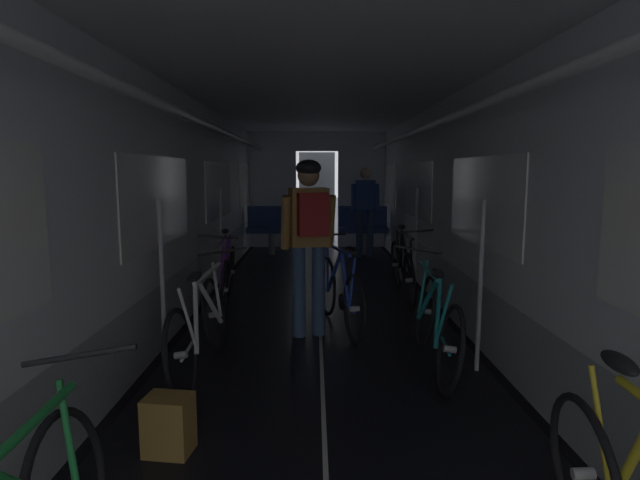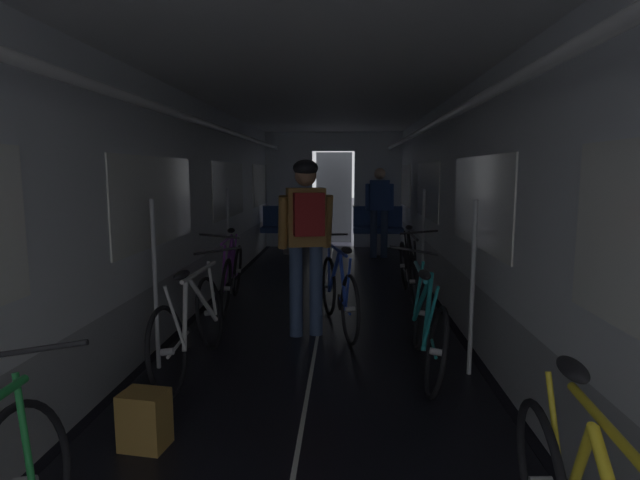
{
  "view_description": "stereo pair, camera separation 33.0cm",
  "coord_description": "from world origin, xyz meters",
  "px_view_note": "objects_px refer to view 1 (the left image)",
  "views": [
    {
      "loc": [
        -0.06,
        -1.87,
        1.61
      ],
      "look_at": [
        0.0,
        3.46,
        0.9
      ],
      "focal_mm": 28.5,
      "sensor_mm": 36.0,
      "label": 1
    },
    {
      "loc": [
        0.27,
        -1.86,
        1.61
      ],
      "look_at": [
        0.0,
        3.46,
        0.9
      ],
      "focal_mm": 28.5,
      "sensor_mm": 36.0,
      "label": 2
    }
  ],
  "objects_px": {
    "bicycle_purple": "(227,276)",
    "backpack_on_floor": "(169,425)",
    "bicycle_teal": "(436,322)",
    "bench_seat_far_right": "(363,225)",
    "bicycle_white": "(200,327)",
    "bicycle_black": "(402,268)",
    "bench_seat_far_left": "(272,225)",
    "person_cyclist_aisle": "(309,229)",
    "person_standing_near_bench": "(365,206)",
    "bicycle_blue_in_aisle": "(340,292)"
  },
  "relations": [
    {
      "from": "person_cyclist_aisle",
      "to": "backpack_on_floor",
      "type": "bearing_deg",
      "value": -110.65
    },
    {
      "from": "bicycle_white",
      "to": "bicycle_teal",
      "type": "bearing_deg",
      "value": 2.87
    },
    {
      "from": "bench_seat_far_right",
      "to": "person_standing_near_bench",
      "type": "xyz_separation_m",
      "value": [
        0.0,
        -0.38,
        0.41
      ]
    },
    {
      "from": "bicycle_purple",
      "to": "backpack_on_floor",
      "type": "bearing_deg",
      "value": -86.42
    },
    {
      "from": "bicycle_teal",
      "to": "backpack_on_floor",
      "type": "xyz_separation_m",
      "value": [
        -1.84,
        -1.29,
        -0.21
      ]
    },
    {
      "from": "bicycle_blue_in_aisle",
      "to": "backpack_on_floor",
      "type": "relative_size",
      "value": 4.87
    },
    {
      "from": "bench_seat_far_left",
      "to": "bicycle_black",
      "type": "bearing_deg",
      "value": -60.62
    },
    {
      "from": "bench_seat_far_left",
      "to": "person_cyclist_aisle",
      "type": "height_order",
      "value": "person_cyclist_aisle"
    },
    {
      "from": "bench_seat_far_right",
      "to": "bicycle_white",
      "type": "xyz_separation_m",
      "value": [
        -1.88,
        -5.99,
        -0.19
      ]
    },
    {
      "from": "bicycle_purple",
      "to": "bicycle_teal",
      "type": "distance_m",
      "value": 2.79
    },
    {
      "from": "backpack_on_floor",
      "to": "bicycle_black",
      "type": "bearing_deg",
      "value": 61.64
    },
    {
      "from": "backpack_on_floor",
      "to": "bench_seat_far_right",
      "type": "bearing_deg",
      "value": 75.95
    },
    {
      "from": "bench_seat_far_left",
      "to": "backpack_on_floor",
      "type": "bearing_deg",
      "value": -89.98
    },
    {
      "from": "bicycle_black",
      "to": "bicycle_teal",
      "type": "xyz_separation_m",
      "value": [
        -0.13,
        -2.38,
        -0.0
      ]
    },
    {
      "from": "bicycle_purple",
      "to": "bicycle_teal",
      "type": "relative_size",
      "value": 1.0
    },
    {
      "from": "person_standing_near_bench",
      "to": "bicycle_black",
      "type": "bearing_deg",
      "value": -86.77
    },
    {
      "from": "bicycle_black",
      "to": "bicycle_white",
      "type": "xyz_separation_m",
      "value": [
        -2.06,
        -2.47,
        -0.0
      ]
    },
    {
      "from": "bicycle_black",
      "to": "bicycle_white",
      "type": "height_order",
      "value": "bicycle_white"
    },
    {
      "from": "person_cyclist_aisle",
      "to": "backpack_on_floor",
      "type": "distance_m",
      "value": 2.42
    },
    {
      "from": "person_cyclist_aisle",
      "to": "bench_seat_far_left",
      "type": "bearing_deg",
      "value": 98.87
    },
    {
      "from": "bicycle_white",
      "to": "bench_seat_far_right",
      "type": "bearing_deg",
      "value": 72.61
    },
    {
      "from": "bicycle_blue_in_aisle",
      "to": "backpack_on_floor",
      "type": "height_order",
      "value": "bicycle_blue_in_aisle"
    },
    {
      "from": "bicycle_teal",
      "to": "person_cyclist_aisle",
      "type": "bearing_deg",
      "value": 142.4
    },
    {
      "from": "bench_seat_far_right",
      "to": "bicycle_purple",
      "type": "bearing_deg",
      "value": -116.61
    },
    {
      "from": "bicycle_purple",
      "to": "backpack_on_floor",
      "type": "xyz_separation_m",
      "value": [
        0.2,
        -3.19,
        -0.21
      ]
    },
    {
      "from": "bench_seat_far_left",
      "to": "bicycle_black",
      "type": "xyz_separation_m",
      "value": [
        1.98,
        -3.52,
        -0.18
      ]
    },
    {
      "from": "bicycle_teal",
      "to": "person_standing_near_bench",
      "type": "height_order",
      "value": "person_standing_near_bench"
    },
    {
      "from": "bicycle_purple",
      "to": "bicycle_blue_in_aisle",
      "type": "xyz_separation_m",
      "value": [
        1.3,
        -0.83,
        0.0
      ]
    },
    {
      "from": "bicycle_black",
      "to": "bicycle_blue_in_aisle",
      "type": "height_order",
      "value": "bicycle_black"
    },
    {
      "from": "bench_seat_far_right",
      "to": "bicycle_teal",
      "type": "distance_m",
      "value": 5.9
    },
    {
      "from": "bench_seat_far_right",
      "to": "bicycle_white",
      "type": "bearing_deg",
      "value": -107.39
    },
    {
      "from": "bicycle_blue_in_aisle",
      "to": "bicycle_black",
      "type": "bearing_deg",
      "value": 56.08
    },
    {
      "from": "bicycle_teal",
      "to": "bench_seat_far_right",
      "type": "bearing_deg",
      "value": 90.44
    },
    {
      "from": "person_cyclist_aisle",
      "to": "person_standing_near_bench",
      "type": "bearing_deg",
      "value": 77.89
    },
    {
      "from": "person_cyclist_aisle",
      "to": "backpack_on_floor",
      "type": "height_order",
      "value": "person_cyclist_aisle"
    },
    {
      "from": "bicycle_white",
      "to": "backpack_on_floor",
      "type": "height_order",
      "value": "bicycle_white"
    },
    {
      "from": "bench_seat_far_right",
      "to": "bicycle_teal",
      "type": "height_order",
      "value": "bicycle_teal"
    },
    {
      "from": "bicycle_white",
      "to": "bicycle_black",
      "type": "bearing_deg",
      "value": 50.26
    },
    {
      "from": "bench_seat_far_right",
      "to": "bicycle_blue_in_aisle",
      "type": "xyz_separation_m",
      "value": [
        -0.7,
        -4.82,
        -0.18
      ]
    },
    {
      "from": "bench_seat_far_left",
      "to": "backpack_on_floor",
      "type": "distance_m",
      "value": 7.19
    },
    {
      "from": "backpack_on_floor",
      "to": "person_cyclist_aisle",
      "type": "bearing_deg",
      "value": 69.35
    },
    {
      "from": "person_cyclist_aisle",
      "to": "bicycle_blue_in_aisle",
      "type": "distance_m",
      "value": 0.8
    },
    {
      "from": "bench_seat_far_left",
      "to": "bench_seat_far_right",
      "type": "bearing_deg",
      "value": 0.0
    },
    {
      "from": "person_cyclist_aisle",
      "to": "bicycle_white",
      "type": "bearing_deg",
      "value": -133.79
    },
    {
      "from": "bench_seat_far_left",
      "to": "bicycle_purple",
      "type": "relative_size",
      "value": 0.58
    },
    {
      "from": "bicycle_black",
      "to": "bicycle_white",
      "type": "distance_m",
      "value": 3.22
    },
    {
      "from": "person_standing_near_bench",
      "to": "backpack_on_floor",
      "type": "bearing_deg",
      "value": -104.82
    },
    {
      "from": "bicycle_black",
      "to": "bicycle_teal",
      "type": "height_order",
      "value": "bicycle_teal"
    },
    {
      "from": "bench_seat_far_left",
      "to": "bicycle_white",
      "type": "bearing_deg",
      "value": -90.73
    },
    {
      "from": "bicycle_black",
      "to": "person_cyclist_aisle",
      "type": "xyz_separation_m",
      "value": [
        -1.19,
        -1.57,
        0.69
      ]
    }
  ]
}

